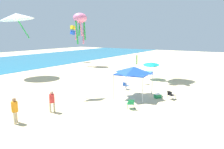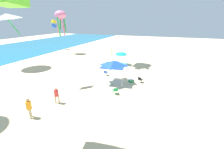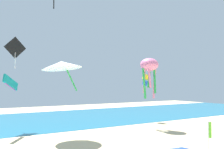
% 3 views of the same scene
% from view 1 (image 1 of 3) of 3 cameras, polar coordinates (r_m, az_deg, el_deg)
% --- Properties ---
extents(ground, '(120.00, 120.00, 0.10)m').
position_cam_1_polar(ground, '(22.01, 8.35, -5.02)').
color(ground, beige).
extents(canopy_tent, '(3.40, 3.17, 2.89)m').
position_cam_1_polar(canopy_tent, '(20.11, 5.85, 1.12)').
color(canopy_tent, '#B7B7BC').
rests_on(canopy_tent, ground).
extents(beach_umbrella, '(2.15, 2.12, 2.43)m').
position_cam_1_polar(beach_umbrella, '(28.57, 10.39, 2.85)').
color(beach_umbrella, silver).
rests_on(beach_umbrella, ground).
extents(folding_chair_facing_ocean, '(0.81, 0.78, 0.82)m').
position_cam_1_polar(folding_chair_facing_ocean, '(17.21, 5.00, -7.59)').
color(folding_chair_facing_ocean, black).
rests_on(folding_chair_facing_ocean, ground).
extents(folding_chair_right_of_tent, '(0.67, 0.59, 0.82)m').
position_cam_1_polar(folding_chair_right_of_tent, '(23.07, 3.65, -2.86)').
color(folding_chair_right_of_tent, black).
rests_on(folding_chair_right_of_tent, ground).
extents(folding_chair_left_of_tent, '(0.76, 0.69, 0.82)m').
position_cam_1_polar(folding_chair_left_of_tent, '(20.26, 15.37, -5.13)').
color(folding_chair_left_of_tent, black).
rests_on(folding_chair_left_of_tent, ground).
extents(cooler_box, '(0.74, 0.70, 0.40)m').
position_cam_1_polar(cooler_box, '(20.50, 12.05, -5.59)').
color(cooler_box, '#1E8C4C').
rests_on(cooler_box, ground).
extents(banner_flag, '(0.36, 0.06, 3.51)m').
position_cam_1_polar(banner_flag, '(25.81, 6.47, 2.25)').
color(banner_flag, silver).
rests_on(banner_flag, ground).
extents(person_by_tent, '(0.42, 0.42, 1.76)m').
position_cam_1_polar(person_by_tent, '(15.70, -24.46, -8.19)').
color(person_by_tent, '#C6B28C').
rests_on(person_by_tent, ground).
extents(person_beachcomber, '(0.40, 0.40, 1.67)m').
position_cam_1_polar(person_beachcomber, '(16.91, -15.70, -6.48)').
color(person_beachcomber, '#C6B28C').
rests_on(person_beachcomber, ground).
extents(kite_box_yellow, '(1.18, 1.06, 2.00)m').
position_cam_1_polar(kite_box_yellow, '(47.54, -10.36, 11.55)').
color(kite_box_yellow, yellow).
extents(kite_octopus_pink, '(2.56, 2.56, 5.67)m').
position_cam_1_polar(kite_octopus_pink, '(41.07, -8.51, 14.20)').
color(kite_octopus_pink, pink).
extents(kite_delta_white, '(6.26, 6.28, 3.67)m').
position_cam_1_polar(kite_delta_white, '(32.60, -24.05, 13.91)').
color(kite_delta_white, white).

